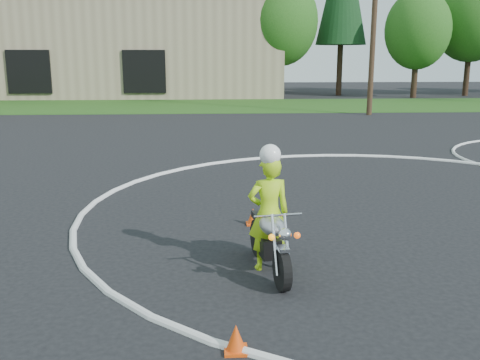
{
  "coord_description": "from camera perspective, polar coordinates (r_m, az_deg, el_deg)",
  "views": [
    {
      "loc": [
        -3.56,
        -6.96,
        2.95
      ],
      "look_at": [
        -3.07,
        1.09,
        1.1
      ],
      "focal_mm": 40.0,
      "sensor_mm": 36.0,
      "label": 1
    }
  ],
  "objects": [
    {
      "name": "ground",
      "position": [
        8.35,
        22.28,
        -8.76
      ],
      "size": [
        120.0,
        120.0,
        0.0
      ],
      "primitive_type": "plane",
      "color": "black",
      "rests_on": "ground"
    },
    {
      "name": "warehouse",
      "position": [
        49.14,
        -21.16,
        13.47
      ],
      "size": [
        41.0,
        17.0,
        8.3
      ],
      "color": "tan",
      "rests_on": "ground"
    },
    {
      "name": "course_markings",
      "position": [
        13.02,
        22.75,
        -1.17
      ],
      "size": [
        19.05,
        19.05,
        0.12
      ],
      "color": "silver",
      "rests_on": "ground"
    },
    {
      "name": "rider_primary_grp",
      "position": [
        7.49,
        3.08,
        -3.2
      ],
      "size": [
        0.65,
        0.48,
        1.81
      ],
      "rotation": [
        0.0,
        0.0,
        0.15
      ],
      "color": "#AADE17",
      "rests_on": "ground"
    },
    {
      "name": "grass_strip",
      "position": [
        34.27,
        2.54,
        7.97
      ],
      "size": [
        120.0,
        10.0,
        0.02
      ],
      "primitive_type": "cube",
      "color": "#1E4714",
      "rests_on": "ground"
    },
    {
      "name": "primary_motorcycle",
      "position": [
        7.48,
        3.23,
        -6.42
      ],
      "size": [
        0.65,
        1.85,
        0.97
      ],
      "rotation": [
        0.0,
        0.0,
        0.15
      ],
      "color": "black",
      "rests_on": "ground"
    },
    {
      "name": "treeline",
      "position": [
        45.58,
        21.22,
        16.68
      ],
      "size": [
        38.2,
        8.1,
        14.52
      ],
      "color": "#382619",
      "rests_on": "ground"
    },
    {
      "name": "utility_poles",
      "position": [
        29.33,
        14.14,
        16.92
      ],
      "size": [
        41.6,
        1.12,
        10.0
      ],
      "color": "#473321",
      "rests_on": "ground"
    }
  ]
}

